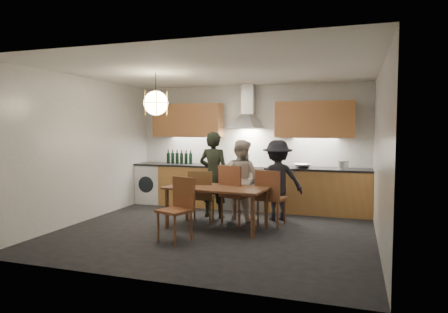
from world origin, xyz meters
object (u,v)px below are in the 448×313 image
(person_mid, at_px, (241,180))
(stock_pot, at_px, (343,165))
(mixing_bowl, at_px, (302,166))
(chair_front, at_px, (179,204))
(dining_table, at_px, (217,192))
(chair_back_left, at_px, (201,193))
(person_right, at_px, (277,180))
(person_left, at_px, (214,175))
(wine_bottles, at_px, (179,157))

(person_mid, xyz_separation_m, stock_pot, (1.78, 1.00, 0.23))
(person_mid, distance_m, mixing_bowl, 1.34)
(chair_front, bearing_deg, stock_pot, 68.77)
(dining_table, xyz_separation_m, chair_back_left, (-0.38, 0.24, -0.08))
(dining_table, bearing_deg, person_right, 53.86)
(chair_back_left, relative_size, mixing_bowl, 2.72)
(person_mid, relative_size, stock_pot, 7.30)
(dining_table, height_order, chair_back_left, chair_back_left)
(chair_back_left, bearing_deg, person_mid, -145.50)
(chair_front, relative_size, person_left, 0.58)
(chair_back_left, distance_m, mixing_bowl, 2.18)
(dining_table, relative_size, person_right, 1.19)
(person_left, relative_size, mixing_bowl, 4.69)
(dining_table, bearing_deg, wine_bottles, 135.18)
(person_mid, height_order, person_right, person_mid)
(stock_pot, bearing_deg, chair_back_left, -146.00)
(mixing_bowl, xyz_separation_m, wine_bottles, (-2.72, 0.14, 0.11))
(person_left, distance_m, person_right, 1.19)
(person_left, relative_size, wine_bottles, 2.64)
(dining_table, relative_size, chair_front, 1.84)
(person_left, distance_m, person_mid, 0.53)
(chair_front, xyz_separation_m, mixing_bowl, (1.52, 2.51, 0.40))
(chair_back_left, xyz_separation_m, person_mid, (0.57, 0.58, 0.20))
(person_right, relative_size, wine_bottles, 2.39)
(chair_back_left, distance_m, chair_front, 1.07)
(person_mid, xyz_separation_m, wine_bottles, (-1.71, 1.00, 0.32))
(chair_back_left, bearing_deg, person_left, -105.15)
(chair_back_left, bearing_deg, chair_front, 82.26)
(dining_table, height_order, wine_bottles, wine_bottles)
(chair_back_left, relative_size, chair_front, 1.00)
(person_mid, relative_size, wine_bottles, 2.40)
(dining_table, distance_m, person_left, 0.88)
(person_mid, bearing_deg, stock_pot, -131.57)
(dining_table, xyz_separation_m, person_mid, (0.19, 0.81, 0.11))
(chair_back_left, bearing_deg, dining_table, 136.84)
(chair_back_left, bearing_deg, stock_pot, -157.09)
(chair_front, xyz_separation_m, person_mid, (0.51, 1.65, 0.20))
(stock_pot, distance_m, wine_bottles, 3.48)
(person_mid, relative_size, mixing_bowl, 4.26)
(chair_back_left, distance_m, wine_bottles, 2.02)
(chair_front, height_order, person_mid, person_mid)
(person_left, bearing_deg, stock_pot, -150.31)
(dining_table, distance_m, wine_bottles, 2.40)
(dining_table, xyz_separation_m, chair_front, (-0.31, -0.83, -0.08))
(chair_back_left, xyz_separation_m, person_left, (0.04, 0.56, 0.27))
(person_right, bearing_deg, person_left, -13.28)
(dining_table, distance_m, person_right, 1.28)
(chair_front, relative_size, person_right, 0.64)
(chair_back_left, xyz_separation_m, mixing_bowl, (1.58, 1.44, 0.40))
(chair_front, distance_m, stock_pot, 3.52)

